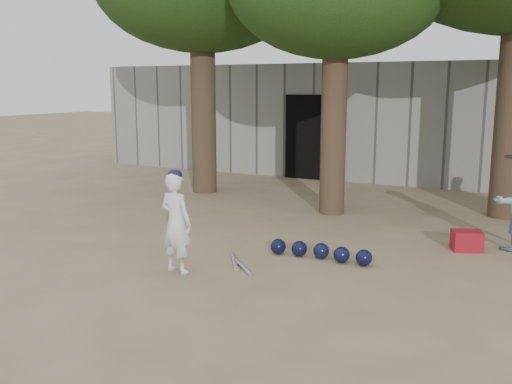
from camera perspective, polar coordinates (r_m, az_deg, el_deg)
The scene contains 6 objects.
ground at distance 7.79m, azimuth -7.38°, elevation -7.73°, with size 70.00×70.00×0.00m, color #937C5E.
boy_player at distance 7.54m, azimuth -8.00°, elevation -3.07°, with size 0.49×0.32×1.33m, color silver.
red_bag at distance 9.12m, azimuth 20.32°, elevation -4.59°, with size 0.42×0.32×0.30m, color maroon.
back_building at distance 16.96m, azimuth 12.83°, elevation 7.19°, with size 16.00×5.24×3.00m.
helmet_row at distance 8.19m, azimuth 6.43°, elevation -5.94°, with size 1.51×0.31×0.23m.
bat_pile at distance 7.90m, azimuth -1.80°, elevation -7.16°, with size 0.68×0.70×0.06m.
Camera 1 is at (4.23, -6.06, 2.44)m, focal length 40.00 mm.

